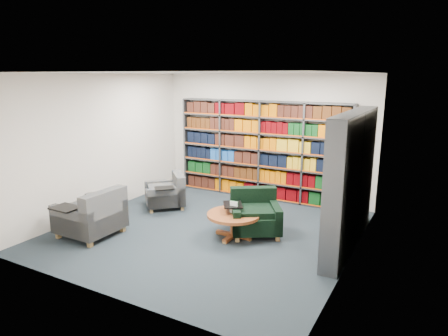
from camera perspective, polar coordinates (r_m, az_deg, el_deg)
The scene contains 7 objects.
room_shell at distance 6.95m, azimuth -2.39°, elevation 1.82°, with size 5.02×5.02×2.82m.
bookshelf_back at distance 9.05m, azimuth 5.32°, elevation 2.50°, with size 4.00×0.28×2.20m.
bookshelf_right at distance 6.74m, azimuth 17.73°, elevation -1.78°, with size 0.28×2.50×2.20m.
chair_teal_left at distance 8.63m, azimuth -7.96°, elevation -3.64°, with size 1.11×1.11×0.71m.
chair_green_right at distance 7.22m, azimuth 4.37°, elevation -6.77°, with size 1.16×1.16×0.77m.
chair_teal_front at distance 7.37m, azimuth -18.12°, elevation -6.69°, with size 0.94×1.10×0.85m.
coffee_table at distance 6.95m, azimuth 1.39°, elevation -7.19°, with size 0.93×0.93×0.65m.
Camera 1 is at (3.53, -5.82, 2.76)m, focal length 32.00 mm.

